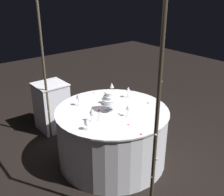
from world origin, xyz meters
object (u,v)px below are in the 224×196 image
Objects in this scene: side_table at (52,107)px; cake_knife at (100,115)px; wine_glass_0 at (128,108)px; wine_glass_6 at (112,86)px; wine_glass_2 at (128,90)px; wine_glass_3 at (92,111)px; main_table at (112,135)px; tiered_cake at (109,100)px; decorative_arch at (85,61)px; wine_glass_4 at (87,121)px; wine_glass_1 at (78,97)px; wine_glass_5 at (104,96)px.

cake_knife is at bearing -179.88° from side_table.
wine_glass_6 is at bearing -23.91° from wine_glass_0.
side_table is 1.17m from wine_glass_6.
wine_glass_3 is (-0.27, 0.83, 0.01)m from wine_glass_2.
wine_glass_0 reaches higher than cake_knife.
wine_glass_0 is 0.77m from wine_glass_6.
wine_glass_0 is at bearing -172.26° from main_table.
decorative_arch is at bearing 91.54° from tiered_cake.
main_table is 1.35m from side_table.
main_table is at bearing 7.74° from wine_glass_0.
tiered_cake is (0.01, 0.04, 0.54)m from main_table.
wine_glass_2 reaches higher than main_table.
side_table is at bearing 9.02° from wine_glass_0.
wine_glass_2 is at bearing -159.95° from wine_glass_6.
wine_glass_4 is 0.61× the size of cake_knife.
wine_glass_6 is at bearing -54.01° from wine_glass_3.
wine_glass_1 is at bearing -13.74° from wine_glass_3.
cake_knife is at bearing -96.66° from decorative_arch.
wine_glass_4 is (-1.55, 0.33, 0.48)m from side_table.
cake_knife reaches higher than main_table.
main_table is 0.57m from wine_glass_0.
main_table is 0.65m from wine_glass_3.
wine_glass_5 is (0.06, 0.39, -0.02)m from wine_glass_2.
wine_glass_5 reaches higher than cake_knife.
cake_knife is (-0.20, 0.66, -0.12)m from wine_glass_2.
side_table is at bearing -2.83° from wine_glass_1.
wine_glass_0 is (-0.28, -0.07, -0.03)m from tiered_cake.
decorative_arch is 16.87× the size of wine_glass_5.
wine_glass_2 is at bearing -73.13° from cake_knife.
main_table is at bearing -90.18° from decorative_arch.
tiered_cake is at bearing 157.35° from wine_glass_5.
wine_glass_0 is 0.51m from wine_glass_5.
decorative_arch is at bearing 117.70° from wine_glass_5.
wine_glass_5 is (0.33, -0.44, -0.03)m from wine_glass_3.
wine_glass_0 is 0.98× the size of wine_glass_2.
wine_glass_4 is (0.05, 0.58, -0.01)m from wine_glass_0.
wine_glass_6 is (0.44, -0.35, 0.52)m from main_table.
wine_glass_6 is at bearing -51.02° from cake_knife.
side_table is at bearing 29.90° from wine_glass_2.
wine_glass_3 reaches higher than wine_glass_2.
tiered_cake is (0.01, -0.35, -0.58)m from decorative_arch.
decorative_arch reaches higher than cake_knife.
decorative_arch is 0.60m from wine_glass_3.
wine_glass_5 is at bearing -115.52° from wine_glass_1.
main_table is 9.42× the size of wine_glass_0.
side_table is 1.66m from wine_glass_4.
wine_glass_2 is (-0.21, -0.71, -0.01)m from wine_glass_1.
wine_glass_3 is at bearing 114.09° from cake_knife.
wine_glass_1 is 0.36m from wine_glass_5.
decorative_arch is 13.25× the size of wine_glass_1.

